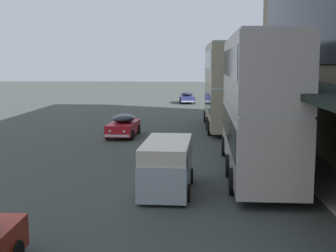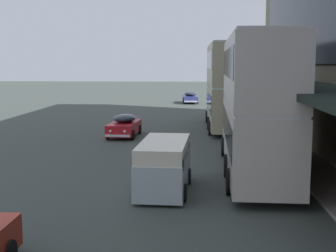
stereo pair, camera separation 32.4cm
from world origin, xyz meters
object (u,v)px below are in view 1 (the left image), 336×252
object	(u,v)px
transit_bus_kerbside_front	(257,100)
transit_bus_kerbside_rear	(225,83)
sedan_oncoming_rear	(187,97)
sedan_lead_near	(123,126)
vw_van	(167,163)

from	to	relation	value
transit_bus_kerbside_front	transit_bus_kerbside_rear	xyz separation A→B (m)	(-0.43, 14.32, 0.14)
sedan_oncoming_rear	sedan_lead_near	bearing A→B (deg)	-98.65
transit_bus_kerbside_front	transit_bus_kerbside_rear	distance (m)	14.32
transit_bus_kerbside_rear	vw_van	distance (m)	17.93
vw_van	transit_bus_kerbside_rear	bearing A→B (deg)	78.95
transit_bus_kerbside_front	vw_van	world-z (taller)	transit_bus_kerbside_front
transit_bus_kerbside_rear	sedan_oncoming_rear	distance (m)	22.95
sedan_oncoming_rear	vw_van	bearing A→B (deg)	-90.63
transit_bus_kerbside_front	sedan_lead_near	xyz separation A→B (m)	(-7.46, 10.19, -2.54)
sedan_oncoming_rear	sedan_lead_near	distance (m)	27.02
transit_bus_kerbside_rear	sedan_oncoming_rear	bearing A→B (deg)	97.48
transit_bus_kerbside_rear	vw_van	xyz separation A→B (m)	(-3.41, -17.45, -2.31)
sedan_lead_near	transit_bus_kerbside_rear	bearing A→B (deg)	30.37
transit_bus_kerbside_rear	transit_bus_kerbside_front	bearing A→B (deg)	-88.29
transit_bus_kerbside_rear	sedan_lead_near	distance (m)	8.58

